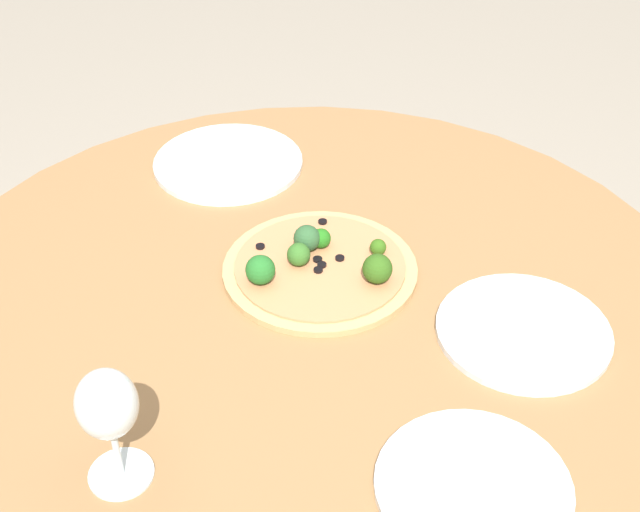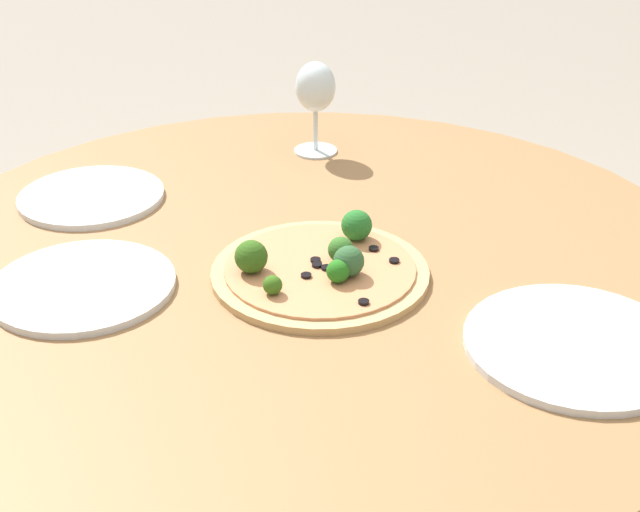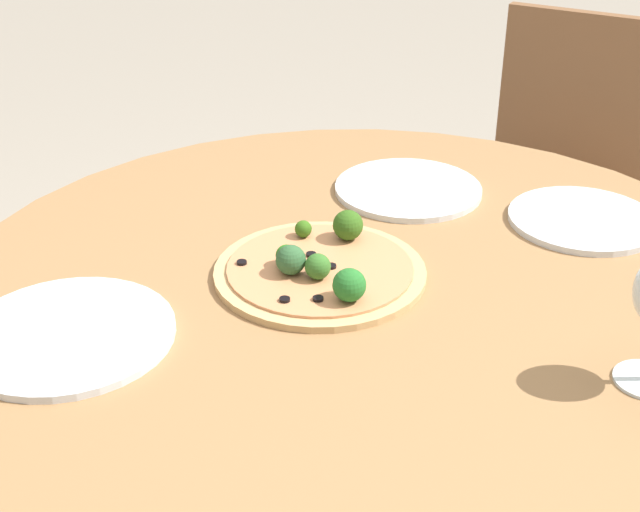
{
  "view_description": "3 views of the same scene",
  "coord_description": "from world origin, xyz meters",
  "px_view_note": "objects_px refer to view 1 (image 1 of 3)",
  "views": [
    {
      "loc": [
        0.32,
        0.92,
        1.6
      ],
      "look_at": [
        -0.04,
        -0.05,
        0.8
      ],
      "focal_mm": 50.0,
      "sensor_mm": 36.0,
      "label": 1
    },
    {
      "loc": [
        -0.85,
        -0.68,
        1.36
      ],
      "look_at": [
        -0.04,
        -0.05,
        0.8
      ],
      "focal_mm": 50.0,
      "sensor_mm": 36.0,
      "label": 2
    },
    {
      "loc": [
        0.96,
        -0.39,
        1.38
      ],
      "look_at": [
        -0.04,
        -0.05,
        0.8
      ],
      "focal_mm": 50.0,
      "sensor_mm": 36.0,
      "label": 3
    }
  ],
  "objects_px": {
    "wine_glass": "(108,408)",
    "plate_far": "(523,331)",
    "plate_near": "(228,163)",
    "plate_side": "(473,486)",
    "pizza": "(319,266)"
  },
  "relations": [
    {
      "from": "wine_glass",
      "to": "plate_far",
      "type": "xyz_separation_m",
      "value": [
        -0.56,
        -0.05,
        -0.11
      ]
    },
    {
      "from": "plate_far",
      "to": "plate_near",
      "type": "bearing_deg",
      "value": -64.89
    },
    {
      "from": "plate_near",
      "to": "plate_side",
      "type": "bearing_deg",
      "value": 95.65
    },
    {
      "from": "plate_near",
      "to": "plate_side",
      "type": "distance_m",
      "value": 0.77
    },
    {
      "from": "pizza",
      "to": "plate_far",
      "type": "bearing_deg",
      "value": 134.29
    },
    {
      "from": "pizza",
      "to": "wine_glass",
      "type": "bearing_deg",
      "value": 38.69
    },
    {
      "from": "plate_far",
      "to": "wine_glass",
      "type": "bearing_deg",
      "value": 5.39
    },
    {
      "from": "pizza",
      "to": "plate_side",
      "type": "bearing_deg",
      "value": 93.9
    },
    {
      "from": "wine_glass",
      "to": "plate_near",
      "type": "xyz_separation_m",
      "value": [
        -0.3,
        -0.61,
        -0.11
      ]
    },
    {
      "from": "plate_near",
      "to": "plate_far",
      "type": "height_order",
      "value": "same"
    },
    {
      "from": "pizza",
      "to": "plate_near",
      "type": "height_order",
      "value": "pizza"
    },
    {
      "from": "pizza",
      "to": "wine_glass",
      "type": "xyz_separation_m",
      "value": [
        0.34,
        0.27,
        0.1
      ]
    },
    {
      "from": "plate_side",
      "to": "plate_near",
      "type": "bearing_deg",
      "value": -84.35
    },
    {
      "from": "wine_glass",
      "to": "plate_near",
      "type": "height_order",
      "value": "wine_glass"
    },
    {
      "from": "wine_glass",
      "to": "plate_far",
      "type": "relative_size",
      "value": 0.68
    }
  ]
}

